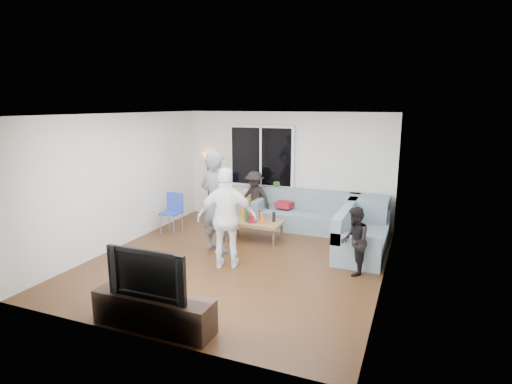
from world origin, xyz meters
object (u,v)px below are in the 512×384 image
at_px(spectator_right, 355,241).
at_px(sofa_back_section, 305,211).
at_px(sofa_right_section, 363,230).
at_px(coffee_table, 255,231).
at_px(tv_console, 154,311).
at_px(player_left, 216,202).
at_px(floor_lamp, 208,184).
at_px(player_right, 227,218).
at_px(television, 152,271).
at_px(side_chair, 171,213).
at_px(spectator_back, 255,198).

bearing_deg(spectator_right, sofa_back_section, -158.80).
relative_size(sofa_right_section, coffee_table, 1.82).
height_order(sofa_back_section, tv_console, sofa_back_section).
relative_size(coffee_table, player_left, 0.57).
bearing_deg(player_left, tv_console, 113.30).
bearing_deg(tv_console, spectator_right, 52.29).
height_order(floor_lamp, player_right, player_right).
height_order(spectator_right, tv_console, spectator_right).
xyz_separation_m(player_right, television, (0.01, -2.14, -0.11)).
bearing_deg(player_right, television, 71.67).
bearing_deg(television, sofa_back_section, 82.17).
bearing_deg(coffee_table, player_right, -85.95).
bearing_deg(tv_console, side_chair, 120.16).
xyz_separation_m(player_left, player_right, (0.54, -0.63, -0.10)).
xyz_separation_m(coffee_table, spectator_back, (-0.47, 1.14, 0.42)).
distance_m(spectator_back, tv_console, 4.85).
distance_m(spectator_right, spectator_back, 3.40).
bearing_deg(coffee_table, spectator_right, -24.76).
xyz_separation_m(sofa_right_section, coffee_table, (-2.17, -0.11, -0.22)).
distance_m(sofa_back_section, spectator_right, 2.54).
distance_m(side_chair, player_left, 1.71).
distance_m(player_right, television, 2.15).
height_order(sofa_back_section, spectator_back, spectator_back).
relative_size(side_chair, tv_console, 0.54).
xyz_separation_m(spectator_right, tv_console, (-2.06, -2.66, -0.35)).
relative_size(sofa_back_section, spectator_right, 2.03).
xyz_separation_m(sofa_right_section, spectator_right, (0.00, -1.11, 0.14)).
height_order(player_right, television, player_right).
bearing_deg(coffee_table, floor_lamp, 141.33).
xyz_separation_m(coffee_table, television, (0.11, -3.66, 0.56)).
xyz_separation_m(sofa_right_section, player_left, (-2.60, -1.00, 0.54)).
distance_m(coffee_table, spectator_right, 2.42).
distance_m(spectator_back, television, 4.84).
height_order(coffee_table, tv_console, tv_console).
xyz_separation_m(spectator_back, tv_console, (0.58, -4.80, -0.40)).
bearing_deg(sofa_back_section, player_right, -104.14).
relative_size(spectator_right, tv_console, 0.71).
height_order(sofa_back_section, floor_lamp, floor_lamp).
distance_m(sofa_back_section, side_chair, 2.97).
xyz_separation_m(side_chair, tv_console, (2.01, -3.46, -0.21)).
xyz_separation_m(floor_lamp, spectator_back, (1.43, -0.38, -0.16)).
bearing_deg(floor_lamp, sofa_right_section, -19.08).
bearing_deg(player_right, spectator_back, -96.28).
xyz_separation_m(coffee_table, tv_console, (0.11, -3.66, 0.02)).
xyz_separation_m(side_chair, spectator_back, (1.43, 1.34, 0.19)).
bearing_deg(television, player_left, 101.05).
height_order(player_right, spectator_back, player_right).
distance_m(sofa_back_section, television, 4.83).
distance_m(sofa_right_section, tv_console, 4.30).
height_order(sofa_back_section, television, television).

